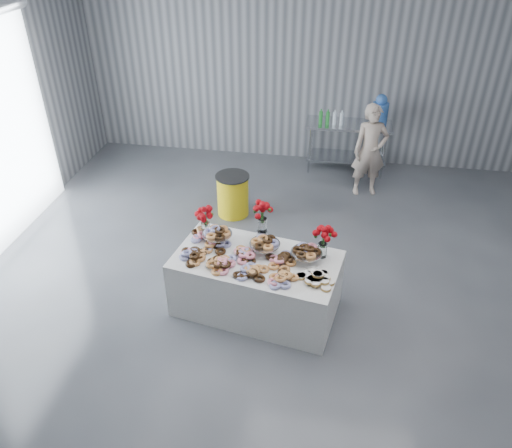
{
  "coord_description": "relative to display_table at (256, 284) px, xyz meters",
  "views": [
    {
      "loc": [
        0.61,
        -4.36,
        4.25
      ],
      "look_at": [
        -0.21,
        0.47,
        1.02
      ],
      "focal_mm": 35.0,
      "sensor_mm": 36.0,
      "label": 1
    }
  ],
  "objects": [
    {
      "name": "cake_stand_mid",
      "position": [
        0.08,
        0.14,
        0.52
      ],
      "size": [
        0.36,
        0.36,
        0.17
      ],
      "color": "silver",
      "rests_on": "display_table"
    },
    {
      "name": "prep_table",
      "position": [
        0.99,
        3.94,
        0.24
      ],
      "size": [
        1.5,
        0.6,
        0.9
      ],
      "color": "silver",
      "rests_on": "ground"
    },
    {
      "name": "ground",
      "position": [
        0.15,
        -0.16,
        -0.38
      ],
      "size": [
        9.0,
        9.0,
        0.0
      ],
      "primitive_type": "plane",
      "color": "#3D3F45",
      "rests_on": "ground"
    },
    {
      "name": "bouquet_left",
      "position": [
        -0.7,
        0.38,
        0.67
      ],
      "size": [
        0.26,
        0.26,
        0.42
      ],
      "color": "white",
      "rests_on": "display_table"
    },
    {
      "name": "cake_stand_right",
      "position": [
        0.57,
        0.05,
        0.52
      ],
      "size": [
        0.36,
        0.36,
        0.17
      ],
      "color": "silver",
      "rests_on": "display_table"
    },
    {
      "name": "bouquet_right",
      "position": [
        0.74,
        0.17,
        0.67
      ],
      "size": [
        0.26,
        0.26,
        0.42
      ],
      "color": "white",
      "rests_on": "display_table"
    },
    {
      "name": "room_walls",
      "position": [
        -0.12,
        -0.09,
        2.26
      ],
      "size": [
        8.04,
        9.04,
        4.02
      ],
      "color": "gray",
      "rests_on": "ground"
    },
    {
      "name": "danish_pile",
      "position": [
        0.71,
        -0.28,
        0.43
      ],
      "size": [
        0.48,
        0.48,
        0.11
      ],
      "primitive_type": null,
      "color": "white",
      "rests_on": "display_table"
    },
    {
      "name": "display_table",
      "position": [
        0.0,
        0.0,
        0.0
      ],
      "size": [
        2.04,
        1.31,
        0.75
      ],
      "primitive_type": "cube",
      "rotation": [
        0.0,
        0.0,
        -0.17
      ],
      "color": "white",
      "rests_on": "ground"
    },
    {
      "name": "bouquet_center",
      "position": [
        0.01,
        0.35,
        0.75
      ],
      "size": [
        0.26,
        0.26,
        0.57
      ],
      "color": "silver",
      "rests_on": "display_table"
    },
    {
      "name": "donut_mounds",
      "position": [
        0.0,
        -0.05,
        0.42
      ],
      "size": [
        1.92,
        1.1,
        0.09
      ],
      "primitive_type": null,
      "rotation": [
        0.0,
        0.0,
        -0.17
      ],
      "color": "#D9824F",
      "rests_on": "display_table"
    },
    {
      "name": "water_jug",
      "position": [
        1.49,
        3.94,
        0.77
      ],
      "size": [
        0.28,
        0.28,
        0.55
      ],
      "color": "#3E78D3",
      "rests_on": "prep_table"
    },
    {
      "name": "drink_bottles",
      "position": [
        0.67,
        3.84,
        0.66
      ],
      "size": [
        0.54,
        0.08,
        0.27
      ],
      "primitive_type": null,
      "color": "#268C33",
      "rests_on": "prep_table"
    },
    {
      "name": "cake_stand_left",
      "position": [
        -0.52,
        0.24,
        0.52
      ],
      "size": [
        0.36,
        0.36,
        0.17
      ],
      "color": "silver",
      "rests_on": "display_table"
    },
    {
      "name": "person",
      "position": [
        1.35,
        3.13,
        0.4
      ],
      "size": [
        0.64,
        0.5,
        1.55
      ],
      "primitive_type": "imported",
      "rotation": [
        0.0,
        0.0,
        0.24
      ],
      "color": "#CC8C93",
      "rests_on": "ground"
    },
    {
      "name": "trash_barrel",
      "position": [
        -0.73,
        2.09,
        -0.03
      ],
      "size": [
        0.53,
        0.53,
        0.68
      ],
      "rotation": [
        0.0,
        0.0,
        -0.19
      ],
      "color": "gold",
      "rests_on": "ground"
    }
  ]
}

